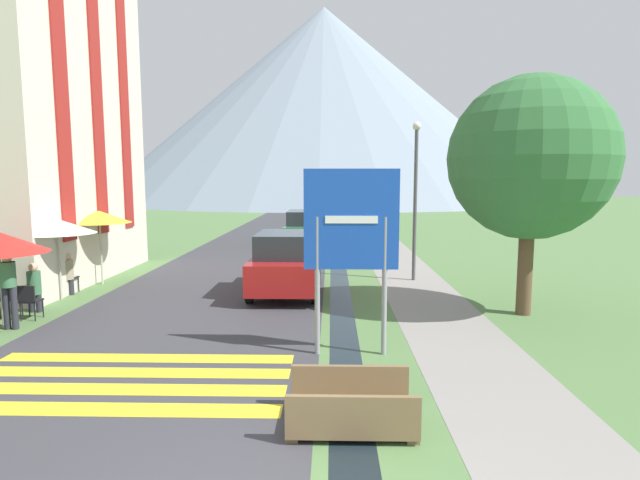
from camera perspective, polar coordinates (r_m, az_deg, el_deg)
The scene contains 21 objects.
ground_plane at distance 24.58m, azimuth -0.87°, elevation -0.91°, with size 160.00×160.00×0.00m, color #517542.
road at distance 34.67m, azimuth -4.37°, elevation 1.33°, with size 6.40×60.00×0.01m.
footpath at distance 34.61m, azimuth 5.73°, elevation 1.31°, with size 2.20×60.00×0.01m.
drainage_channel at distance 34.50m, azimuth 1.75°, elevation 1.32°, with size 0.60×60.00×0.00m.
crosswalk_marking at distance 9.20m, azimuth -21.39°, elevation -14.72°, with size 5.44×2.54×0.01m.
mountain_distant at distance 89.04m, azimuth 0.44°, elevation 15.16°, with size 75.06×75.06×32.42m.
hotel_building at distance 19.63m, azimuth -31.79°, elevation 15.91°, with size 5.94×8.34×12.60m.
road_sign at distance 9.31m, azimuth 3.59°, elevation 0.50°, with size 1.77×0.11×3.53m.
footbridge at distance 7.14m, azimuth 3.57°, elevation -18.78°, with size 1.70×1.10×0.65m.
parked_car_near at distance 14.63m, azimuth -3.92°, elevation -2.64°, with size 1.96×3.98×1.82m.
parked_car_far at distance 24.95m, azimuth -1.88°, elevation 1.30°, with size 1.88×4.51×1.82m.
cafe_chair_near_left at distance 13.77m, azimuth -30.30°, elevation -5.84°, with size 0.40×0.40×0.85m.
cafe_chair_near_right at distance 14.28m, azimuth -32.07°, elevation -5.53°, with size 0.40×0.40×0.85m.
cafe_chair_far_left at distance 16.45m, azimuth -26.84°, elevation -3.71°, with size 0.40×0.40×0.85m.
cafe_umbrella_middle_white at distance 15.52m, azimuth -27.82°, elevation 1.38°, with size 2.02×2.02×2.26m.
cafe_umbrella_rear_yellow at distance 17.25m, azimuth -23.91°, elevation 2.41°, with size 1.93×1.93×2.36m.
person_standing_terrace at distance 13.07m, azimuth -32.03°, elevation -4.37°, with size 0.32×0.32×1.73m.
person_seated_far at distance 14.50m, azimuth -29.86°, elevation -4.49°, with size 0.32×0.32×1.26m.
person_seated_near at distance 16.21m, azimuth -26.90°, elevation -3.25°, with size 0.32×0.32×1.23m.
streetlamp at distance 16.69m, azimuth 10.86°, elevation 5.90°, with size 0.28×0.28×5.19m.
tree_by_path at distance 13.14m, azimuth 22.92°, elevation 8.56°, with size 3.92×3.92×5.81m.
Camera 1 is at (0.93, -4.34, 3.31)m, focal length 28.00 mm.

